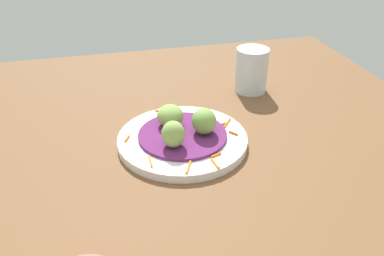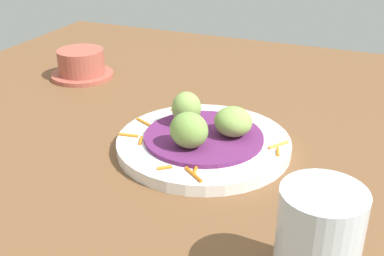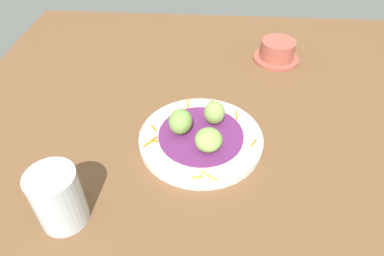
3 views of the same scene
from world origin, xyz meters
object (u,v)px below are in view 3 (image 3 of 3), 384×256
object	(u,v)px
main_plate	(201,139)
terracotta_bowl	(277,51)
guac_scoop_left	(209,140)
guac_scoop_center	(214,114)
guac_scoop_right	(181,122)
water_glass	(58,198)

from	to	relation	value
main_plate	terracotta_bowl	bearing A→B (deg)	150.64
guac_scoop_left	terracotta_bowl	bearing A→B (deg)	155.17
main_plate	terracotta_bowl	xyz separation A→B (cm)	(-32.17, 18.10, 1.64)
guac_scoop_left	terracotta_bowl	distance (cm)	39.52
main_plate	guac_scoop_center	world-z (taller)	guac_scoop_center
terracotta_bowl	guac_scoop_center	bearing A→B (deg)	-28.39
guac_scoop_right	water_glass	xyz separation A→B (cm)	(19.16, -16.56, 0.50)
guac_scoop_right	water_glass	world-z (taller)	water_glass
guac_scoop_center	guac_scoop_right	world-z (taller)	same
guac_scoop_center	guac_scoop_right	xyz separation A→B (cm)	(2.63, -6.34, -0.01)
guac_scoop_right	terracotta_bowl	distance (cm)	38.62
water_glass	guac_scoop_left	bearing A→B (deg)	124.26
main_plate	guac_scoop_left	distance (cm)	5.23
guac_scoop_center	guac_scoop_left	bearing A→B (deg)	-7.49
guac_scoop_center	water_glass	distance (cm)	31.62
guac_scoop_left	water_glass	xyz separation A→B (cm)	(14.99, -22.00, 0.87)
terracotta_bowl	water_glass	world-z (taller)	water_glass
terracotta_bowl	main_plate	bearing A→B (deg)	-29.36
guac_scoop_left	guac_scoop_right	xyz separation A→B (cm)	(-4.18, -5.45, 0.38)
guac_scoop_right	terracotta_bowl	world-z (taller)	guac_scoop_right
guac_scoop_left	water_glass	size ratio (longest dim) A/B	0.52
main_plate	guac_scoop_center	bearing A→B (deg)	142.51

